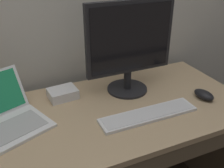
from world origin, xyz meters
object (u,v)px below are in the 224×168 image
Objects in this scene: wired_keyboard at (148,115)px; computer_mouse at (204,95)px; laptop_white at (7,118)px; external_monitor at (130,44)px; external_drive_box at (63,93)px.

wired_keyboard is 4.10× the size of computer_mouse.
external_monitor is at bearing 5.44° from laptop_white.
external_monitor is (0.65, 0.06, 0.24)m from laptop_white.
wired_keyboard is at bearing 174.33° from computer_mouse.
computer_mouse is 0.81× the size of external_drive_box.
laptop_white is 0.99m from computer_mouse.
external_monitor reaches higher than external_drive_box.
laptop_white is at bearing 160.38° from computer_mouse.
external_monitor is 1.02× the size of wired_keyboard.
external_drive_box is (-0.33, 0.33, 0.02)m from wired_keyboard.
computer_mouse is at bearing -24.52° from external_drive_box.
wired_keyboard is 0.47m from external_drive_box.
wired_keyboard is (0.62, -0.20, -0.03)m from laptop_white.
laptop_white is 0.83× the size of external_monitor.
external_monitor is at bearing -11.96° from external_drive_box.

